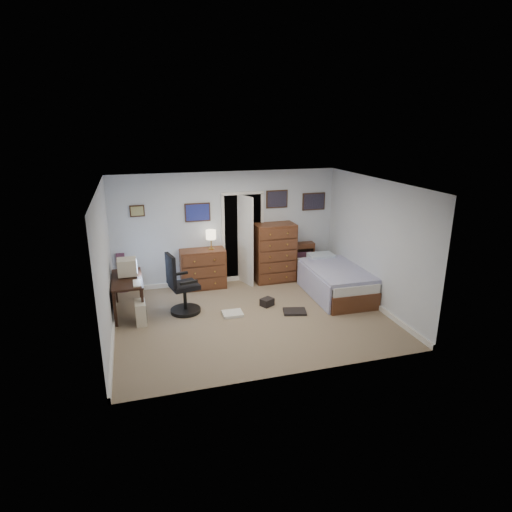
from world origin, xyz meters
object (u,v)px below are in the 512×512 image
(office_chair, at_px, (181,290))
(low_dresser, at_px, (203,269))
(bed, at_px, (334,280))
(computer_desk, at_px, (123,287))
(tall_dresser, at_px, (274,253))

(office_chair, xyz_separation_m, low_dresser, (0.62, 1.21, -0.03))
(low_dresser, bearing_deg, bed, -22.54)
(office_chair, distance_m, low_dresser, 1.36)
(computer_desk, relative_size, office_chair, 1.02)
(tall_dresser, xyz_separation_m, bed, (0.96, -1.14, -0.36))
(office_chair, height_order, tall_dresser, tall_dresser)
(low_dresser, height_order, bed, low_dresser)
(low_dresser, bearing_deg, computer_desk, -150.11)
(low_dresser, bearing_deg, tall_dresser, 0.66)
(computer_desk, xyz_separation_m, office_chair, (1.05, -0.31, -0.07))
(tall_dresser, bearing_deg, low_dresser, 177.98)
(tall_dresser, height_order, bed, tall_dresser)
(computer_desk, bearing_deg, office_chair, -17.44)
(computer_desk, bearing_deg, tall_dresser, 13.94)
(office_chair, distance_m, bed, 3.22)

